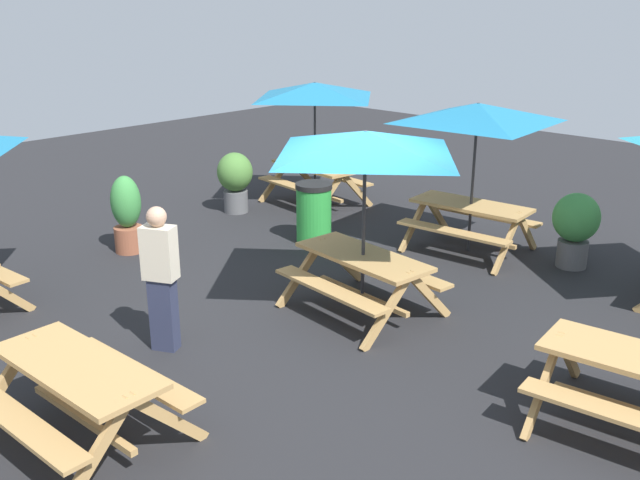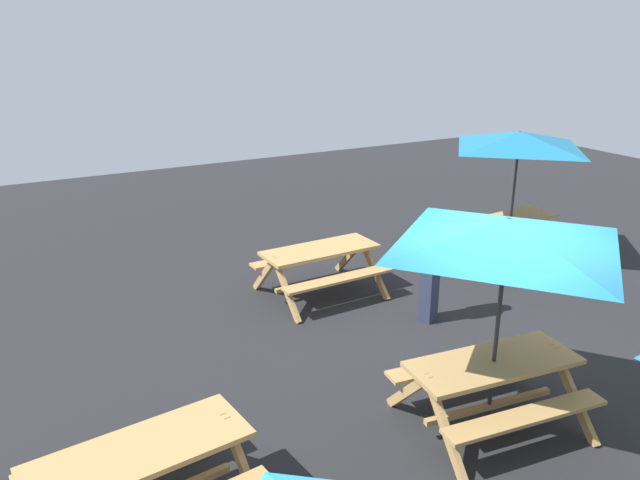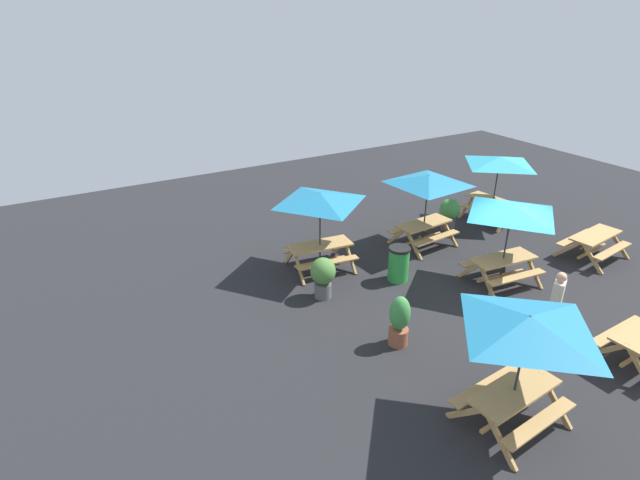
# 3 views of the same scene
# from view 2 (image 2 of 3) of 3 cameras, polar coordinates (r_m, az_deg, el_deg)

# --- Properties ---
(ground_plane) EXTENTS (27.33, 27.33, 0.00)m
(ground_plane) POSITION_cam_2_polar(r_m,az_deg,el_deg) (7.44, 15.11, -14.40)
(ground_plane) COLOR #232326
(ground_plane) RESTS_ON ground
(picnic_table_1) EXTENTS (1.85, 1.59, 0.81)m
(picnic_table_1) POSITION_cam_2_polar(r_m,az_deg,el_deg) (9.66, 0.00, -1.89)
(picnic_table_1) COLOR tan
(picnic_table_1) RESTS_ON ground
(picnic_table_2) EXTENTS (2.21, 2.21, 2.34)m
(picnic_table_2) POSITION_cam_2_polar(r_m,az_deg,el_deg) (6.25, 16.61, -0.76)
(picnic_table_2) COLOR tan
(picnic_table_2) RESTS_ON ground
(picnic_table_3) EXTENTS (1.94, 1.71, 0.81)m
(picnic_table_3) POSITION_cam_2_polar(r_m,az_deg,el_deg) (5.66, -16.04, -19.53)
(picnic_table_3) COLOR tan
(picnic_table_3) RESTS_ON ground
(picnic_table_6) EXTENTS (2.15, 2.15, 2.34)m
(picnic_table_6) POSITION_cam_2_polar(r_m,az_deg,el_deg) (11.35, 17.67, 7.90)
(picnic_table_6) COLOR tan
(picnic_table_6) RESTS_ON ground
(person_standing) EXTENTS (0.42, 0.36, 1.67)m
(person_standing) POSITION_cam_2_polar(r_m,az_deg,el_deg) (8.83, 10.13, -2.02)
(person_standing) COLOR #2D334C
(person_standing) RESTS_ON ground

